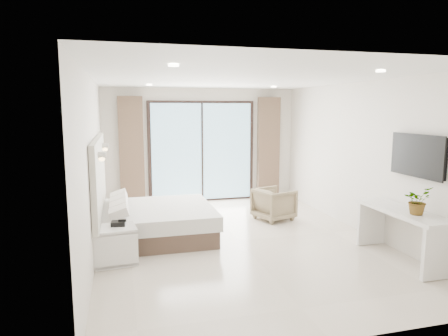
{
  "coord_description": "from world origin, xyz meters",
  "views": [
    {
      "loc": [
        -1.9,
        -6.25,
        2.2
      ],
      "look_at": [
        -0.16,
        0.4,
        1.19
      ],
      "focal_mm": 32.0,
      "sensor_mm": 36.0,
      "label": 1
    }
  ],
  "objects_px": {
    "bed": "(155,222)",
    "console_desk": "(402,223)",
    "armchair": "(274,202)"
  },
  "relations": [
    {
      "from": "console_desk",
      "to": "armchair",
      "type": "relative_size",
      "value": 2.28
    },
    {
      "from": "console_desk",
      "to": "armchair",
      "type": "xyz_separation_m",
      "value": [
        -0.97,
        2.54,
        -0.21
      ]
    },
    {
      "from": "bed",
      "to": "console_desk",
      "type": "height_order",
      "value": "console_desk"
    },
    {
      "from": "bed",
      "to": "armchair",
      "type": "bearing_deg",
      "value": 12.93
    },
    {
      "from": "bed",
      "to": "console_desk",
      "type": "relative_size",
      "value": 1.2
    },
    {
      "from": "armchair",
      "to": "bed",
      "type": "bearing_deg",
      "value": 84.35
    },
    {
      "from": "console_desk",
      "to": "bed",
      "type": "bearing_deg",
      "value": 149.69
    },
    {
      "from": "armchair",
      "to": "console_desk",
      "type": "bearing_deg",
      "value": -177.57
    },
    {
      "from": "console_desk",
      "to": "armchair",
      "type": "bearing_deg",
      "value": 111.01
    },
    {
      "from": "console_desk",
      "to": "armchair",
      "type": "distance_m",
      "value": 2.73
    }
  ]
}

